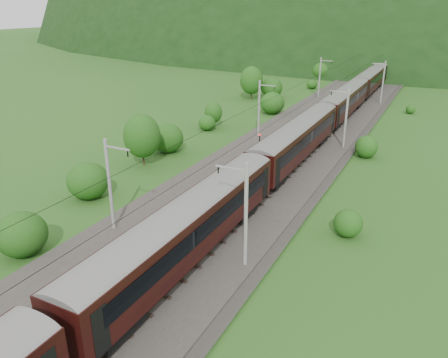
% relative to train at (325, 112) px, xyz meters
% --- Properties ---
extents(ground, '(600.00, 600.00, 0.00)m').
position_rel_train_xyz_m(ground, '(-2.40, -35.91, -3.86)').
color(ground, '#2A561B').
rests_on(ground, ground).
extents(railbed, '(14.00, 220.00, 0.30)m').
position_rel_train_xyz_m(railbed, '(-2.40, -25.91, -3.71)').
color(railbed, '#38332D').
rests_on(railbed, ground).
extents(track_left, '(2.40, 220.00, 0.27)m').
position_rel_train_xyz_m(track_left, '(-4.80, -25.91, -3.49)').
color(track_left, '#533723').
rests_on(track_left, railbed).
extents(track_right, '(2.40, 220.00, 0.27)m').
position_rel_train_xyz_m(track_right, '(-0.00, -25.91, -3.49)').
color(track_right, '#533723').
rests_on(track_right, railbed).
extents(catenary_left, '(2.54, 192.28, 8.00)m').
position_rel_train_xyz_m(catenary_left, '(-8.52, -3.91, 0.64)').
color(catenary_left, gray).
rests_on(catenary_left, railbed).
extents(catenary_right, '(2.54, 192.28, 8.00)m').
position_rel_train_xyz_m(catenary_right, '(3.72, -3.91, 0.64)').
color(catenary_right, gray).
rests_on(catenary_right, railbed).
extents(overhead_wires, '(4.83, 198.00, 0.03)m').
position_rel_train_xyz_m(overhead_wires, '(-2.40, -25.91, 3.24)').
color(overhead_wires, black).
rests_on(overhead_wires, ground).
extents(mountain_main, '(504.00, 360.00, 244.00)m').
position_rel_train_xyz_m(mountain_main, '(-2.40, 224.09, -3.86)').
color(mountain_main, black).
rests_on(mountain_main, ground).
extents(mountain_ridge, '(336.00, 280.00, 132.00)m').
position_rel_train_xyz_m(mountain_ridge, '(-122.40, 264.09, -3.86)').
color(mountain_ridge, black).
rests_on(mountain_ridge, ground).
extents(train, '(3.30, 158.57, 5.76)m').
position_rel_train_xyz_m(train, '(0.00, 0.00, 0.00)').
color(train, black).
rests_on(train, ground).
extents(hazard_post_near, '(0.18, 0.18, 1.70)m').
position_rel_train_xyz_m(hazard_post_near, '(-2.89, 4.13, -2.71)').
color(hazard_post_near, red).
rests_on(hazard_post_near, railbed).
extents(hazard_post_far, '(0.18, 0.18, 1.72)m').
position_rel_train_xyz_m(hazard_post_far, '(-1.70, -5.05, -2.70)').
color(hazard_post_far, red).
rests_on(hazard_post_far, railbed).
extents(signal, '(0.25, 0.25, 2.25)m').
position_rel_train_xyz_m(signal, '(-5.75, -10.33, -2.24)').
color(signal, black).
rests_on(signal, railbed).
extents(vegetation_left, '(12.92, 142.58, 6.69)m').
position_rel_train_xyz_m(vegetation_left, '(-16.05, -7.44, -1.41)').
color(vegetation_left, '#244F15').
rests_on(vegetation_left, ground).
extents(vegetation_right, '(5.41, 100.53, 2.71)m').
position_rel_train_xyz_m(vegetation_right, '(8.32, -39.47, -2.60)').
color(vegetation_right, '#244F15').
rests_on(vegetation_right, ground).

